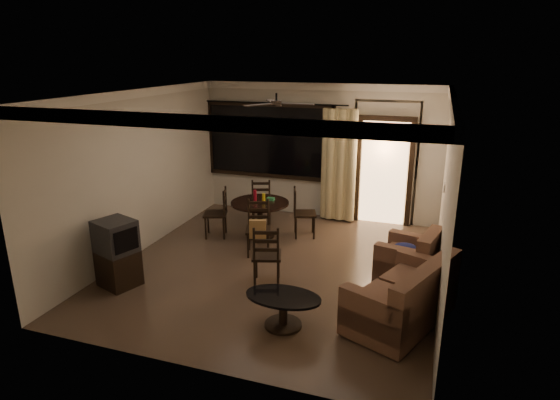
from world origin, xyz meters
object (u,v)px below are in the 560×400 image
(dining_chair_west, at_px, (216,222))
(sofa, at_px, (405,299))
(dining_table, at_px, (260,209))
(dining_chair_north, at_px, (262,209))
(tv_cabinet, at_px, (117,253))
(coffee_table, at_px, (283,306))
(dining_chair_south, at_px, (258,238))
(armchair, at_px, (411,261))
(dining_chair_east, at_px, (304,222))
(side_chair, at_px, (267,266))

(dining_chair_west, distance_m, sofa, 4.16)
(dining_table, height_order, dining_chair_north, dining_chair_north)
(tv_cabinet, xyz_separation_m, coffee_table, (2.69, -0.29, -0.23))
(sofa, bearing_deg, dining_chair_south, 173.64)
(tv_cabinet, distance_m, armchair, 4.42)
(dining_chair_west, relative_size, dining_chair_east, 1.00)
(dining_chair_south, relative_size, armchair, 0.97)
(dining_chair_south, relative_size, side_chair, 0.98)
(dining_table, relative_size, dining_chair_west, 1.16)
(sofa, bearing_deg, coffee_table, -135.93)
(dining_chair_north, bearing_deg, coffee_table, 95.90)
(dining_chair_west, bearing_deg, dining_chair_north, 133.24)
(armchair, bearing_deg, dining_chair_west, -178.10)
(dining_chair_north, xyz_separation_m, armchair, (3.10, -1.76, 0.06))
(tv_cabinet, bearing_deg, coffee_table, 13.52)
(dining_chair_north, relative_size, coffee_table, 0.97)
(sofa, xyz_separation_m, side_chair, (-2.06, 0.47, -0.06))
(dining_chair_west, distance_m, side_chair, 2.20)
(dining_chair_north, relative_size, armchair, 0.97)
(dining_chair_west, distance_m, coffee_table, 3.36)
(armchair, distance_m, side_chair, 2.20)
(dining_chair_east, distance_m, armchair, 2.43)
(dining_chair_south, relative_size, dining_chair_north, 1.00)
(dining_chair_south, distance_m, tv_cabinet, 2.35)
(coffee_table, distance_m, side_chair, 1.19)
(dining_chair_east, relative_size, armchair, 0.97)
(sofa, bearing_deg, dining_chair_north, 159.04)
(dining_chair_south, bearing_deg, dining_chair_north, 90.00)
(dining_chair_east, distance_m, tv_cabinet, 3.51)
(dining_table, bearing_deg, armchair, -19.67)
(dining_chair_north, height_order, side_chair, side_chair)
(dining_table, xyz_separation_m, dining_chair_north, (-0.26, 0.74, -0.26))
(dining_chair_south, xyz_separation_m, sofa, (2.58, -1.46, 0.04))
(dining_chair_north, relative_size, side_chair, 0.98)
(dining_table, height_order, dining_chair_west, dining_chair_west)
(dining_table, distance_m, armchair, 3.03)
(dining_chair_west, relative_size, dining_chair_north, 1.00)
(dining_chair_east, distance_m, dining_chair_south, 1.20)
(dining_chair_north, distance_m, armchair, 3.57)
(dining_chair_east, bearing_deg, tv_cabinet, 124.51)
(dining_chair_east, bearing_deg, dining_chair_north, 46.76)
(dining_chair_south, height_order, armchair, dining_chair_south)
(dining_chair_east, xyz_separation_m, sofa, (2.06, -2.54, 0.06))
(dining_chair_east, bearing_deg, side_chair, 161.21)
(dining_table, distance_m, sofa, 3.65)
(sofa, relative_size, armchair, 1.84)
(sofa, distance_m, side_chair, 2.12)
(dining_chair_west, distance_m, armchair, 3.72)
(tv_cabinet, bearing_deg, sofa, 23.33)
(dining_chair_east, height_order, sofa, dining_chair_east)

